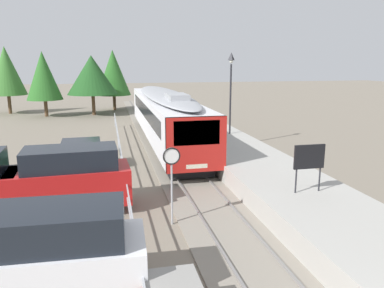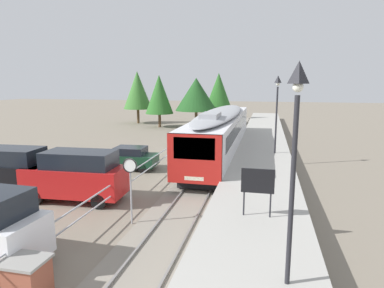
% 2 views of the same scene
% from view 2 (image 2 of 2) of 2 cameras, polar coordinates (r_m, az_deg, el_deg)
% --- Properties ---
extents(ground_plane, '(160.00, 160.00, 0.00)m').
position_cam_2_polar(ground_plane, '(26.98, -1.61, -1.96)').
color(ground_plane, slate).
extents(track_rails, '(3.20, 60.00, 0.14)m').
position_cam_2_polar(track_rails, '(26.41, 4.72, -2.18)').
color(track_rails, gray).
rests_on(track_rails, ground).
extents(commuter_train, '(2.82, 19.50, 3.74)m').
position_cam_2_polar(commuter_train, '(26.19, 4.83, 2.40)').
color(commuter_train, silver).
rests_on(commuter_train, track_rails).
extents(station_platform, '(3.90, 60.00, 0.90)m').
position_cam_2_polar(station_platform, '(26.10, 11.82, -1.59)').
color(station_platform, '#A8A59E').
rests_on(station_platform, ground).
extents(platform_lamp_near_end, '(0.34, 0.34, 5.35)m').
position_cam_2_polar(platform_lamp_near_end, '(7.96, 17.14, 1.61)').
color(platform_lamp_near_end, '#232328').
rests_on(platform_lamp_near_end, station_platform).
extents(platform_lamp_mid_platform, '(0.34, 0.34, 5.35)m').
position_cam_2_polar(platform_lamp_mid_platform, '(23.84, 14.26, 7.32)').
color(platform_lamp_mid_platform, '#232328').
rests_on(platform_lamp_mid_platform, station_platform).
extents(platform_notice_board, '(1.20, 0.08, 1.80)m').
position_cam_2_polar(platform_notice_board, '(12.52, 11.11, -6.45)').
color(platform_notice_board, '#232328').
rests_on(platform_notice_board, station_platform).
extents(speed_limit_sign, '(0.61, 0.10, 2.81)m').
position_cam_2_polar(speed_limit_sign, '(13.80, -10.47, -5.11)').
color(speed_limit_sign, '#9EA0A5').
rests_on(speed_limit_sign, ground).
extents(brick_utility_cabinet, '(1.21, 0.99, 1.13)m').
position_cam_2_polar(brick_utility_cabinet, '(10.74, -26.48, -19.75)').
color(brick_utility_cabinet, brown).
rests_on(brick_utility_cabinet, ground).
extents(carpark_fence, '(0.06, 36.06, 1.25)m').
position_cam_2_polar(carpark_fence, '(17.65, -10.60, -5.79)').
color(carpark_fence, '#9EA0A5').
rests_on(carpark_fence, ground).
extents(parked_van_red, '(4.98, 2.16, 2.51)m').
position_cam_2_polar(parked_van_red, '(17.45, -19.06, -5.06)').
color(parked_van_red, red).
rests_on(parked_van_red, ground).
extents(parked_van_black, '(4.99, 2.20, 2.51)m').
position_cam_2_polar(parked_van_black, '(19.81, -29.13, -4.01)').
color(parked_van_black, black).
rests_on(parked_van_black, ground).
extents(parked_hatchback_dark_green, '(4.06, 1.91, 1.53)m').
position_cam_2_polar(parked_hatchback_dark_green, '(23.03, -10.82, -2.29)').
color(parked_hatchback_dark_green, '#143823').
rests_on(parked_hatchback_dark_green, ground).
extents(tree_behind_carpark, '(3.63, 3.63, 6.76)m').
position_cam_2_polar(tree_behind_carpark, '(44.12, -5.59, 8.38)').
color(tree_behind_carpark, brown).
rests_on(tree_behind_carpark, ground).
extents(tree_behind_station_far, '(5.31, 5.31, 6.36)m').
position_cam_2_polar(tree_behind_station_far, '(42.94, 0.72, 8.43)').
color(tree_behind_station_far, brown).
rests_on(tree_behind_station_far, ground).
extents(tree_distant_left, '(4.00, 4.00, 7.35)m').
position_cam_2_polar(tree_distant_left, '(48.68, -9.25, 9.01)').
color(tree_distant_left, brown).
rests_on(tree_distant_left, ground).
extents(tree_distant_centre, '(3.96, 3.96, 7.06)m').
position_cam_2_polar(tree_distant_centre, '(46.38, 4.54, 8.70)').
color(tree_distant_centre, brown).
rests_on(tree_distant_centre, ground).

